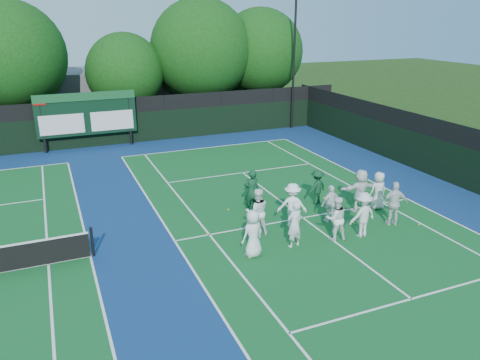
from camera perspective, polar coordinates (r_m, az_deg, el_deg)
name	(u,v)px	position (r m, az deg, el deg)	size (l,w,h in m)	color
ground	(316,227)	(18.90, 9.19, -5.74)	(120.00, 120.00, 0.00)	#1C370F
court_apron	(161,244)	(17.65, -9.60, -7.65)	(34.00, 32.00, 0.01)	navy
near_court	(303,218)	(19.67, 7.67, -4.59)	(11.05, 23.85, 0.01)	#115522
back_fence	(104,125)	(31.29, -16.28, 6.47)	(34.00, 0.08, 3.00)	black
divider_fence_right	(469,162)	(24.81, 26.12, 1.98)	(0.08, 32.00, 3.00)	black
scoreboard	(86,114)	(30.63, -18.22, 7.61)	(6.00, 0.21, 3.55)	black
clubhouse	(140,93)	(39.54, -12.05, 10.35)	(18.00, 6.00, 4.00)	slate
light_pole_right	(295,40)	(34.51, 6.68, 16.55)	(1.20, 0.30, 10.12)	black
tree_b	(13,59)	(34.12, -25.97, 13.14)	(7.04, 7.04, 9.04)	black
tree_c	(127,74)	(34.66, -13.60, 12.46)	(5.42, 5.42, 6.93)	black
tree_d	(203,53)	(35.89, -4.55, 15.23)	(7.44, 7.44, 9.28)	black
tree_e	(261,54)	(37.69, 2.62, 15.12)	(6.59, 6.59, 8.61)	black
tennis_ball_0	(207,232)	(18.25, -4.09, -6.35)	(0.07, 0.07, 0.07)	yellow
tennis_ball_2	(419,224)	(20.17, 21.00, -5.08)	(0.07, 0.07, 0.07)	yellow
tennis_ball_3	(228,210)	(20.24, -1.44, -3.62)	(0.07, 0.07, 0.07)	yellow
tennis_ball_4	(324,198)	(21.83, 10.19, -2.17)	(0.07, 0.07, 0.07)	yellow
tennis_ball_5	(354,223)	(19.49, 13.74, -5.16)	(0.07, 0.07, 0.07)	yellow
player_front_0	(253,234)	(16.22, 1.60, -6.54)	(0.84, 0.55, 1.72)	white
player_front_1	(295,224)	(16.95, 6.66, -5.38)	(0.64, 0.42, 1.76)	white
player_front_2	(336,218)	(17.76, 11.63, -4.58)	(0.83, 0.64, 1.70)	white
player_front_3	(363,215)	(18.23, 14.73, -4.10)	(1.14, 0.65, 1.76)	silver
player_front_4	(394,204)	(19.54, 18.30, -2.75)	(1.07, 0.44, 1.82)	silver
player_back_0	(257,212)	(17.78, 2.09, -3.87)	(0.90, 0.70, 1.86)	white
player_back_1	(292,205)	(18.53, 6.38, -3.07)	(1.17, 0.67, 1.81)	white
player_back_2	(331,204)	(19.23, 11.00, -2.84)	(0.92, 0.38, 1.57)	white
player_back_3	(360,190)	(20.55, 14.45, -1.21)	(1.73, 0.55, 1.86)	white
player_back_4	(378,191)	(21.00, 16.49, -1.24)	(0.81, 0.53, 1.67)	silver
coach_left	(252,191)	(19.74, 1.43, -1.39)	(0.69, 0.45, 1.89)	#103B22
coach_right	(317,187)	(20.96, 9.35, -0.85)	(1.01, 0.58, 1.57)	#103A20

